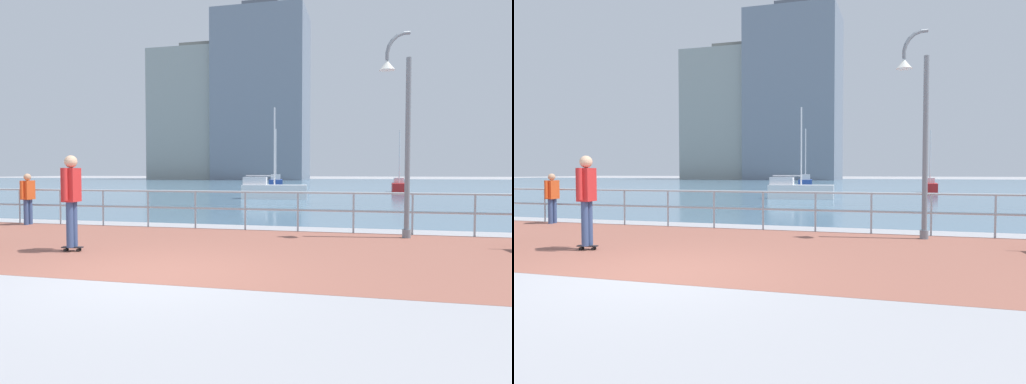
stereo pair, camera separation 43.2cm
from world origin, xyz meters
TOP-DOWN VIEW (x-y plane):
  - ground at (0.00, 40.00)m, footprint 220.00×220.00m
  - brick_paving at (0.00, 2.45)m, footprint 28.00×5.99m
  - harbor_water at (0.00, 50.44)m, footprint 180.00×88.00m
  - waterfront_railing at (-0.00, 5.44)m, footprint 25.25×0.06m
  - lamppost at (3.86, 4.76)m, footprint 0.76×0.52m
  - skateboarder at (-2.39, 1.47)m, footprint 0.41×0.56m
  - bystander at (-6.42, 5.09)m, footprint 0.25×0.55m
  - sailboat_blue at (-2.10, 19.30)m, footprint 3.79×1.55m
  - sailboat_gray at (-4.92, 34.90)m, footprint 1.91×4.05m
  - sailboat_yellow at (5.51, 29.28)m, footprint 1.12×3.31m
  - tower_beige at (-16.98, 82.54)m, footprint 17.60×12.65m
  - tower_concrete at (-31.03, 85.46)m, footprint 17.00×16.14m

SIDE VIEW (x-z plane):
  - ground at x=0.00m, z-range 0.00..0.00m
  - harbor_water at x=0.00m, z-range 0.00..0.00m
  - brick_paving at x=0.00m, z-range 0.00..0.01m
  - sailboat_yellow at x=5.51m, z-range -1.86..2.74m
  - sailboat_blue at x=-2.10m, z-range -2.09..3.08m
  - sailboat_gray at x=-4.92m, z-range -2.21..3.26m
  - waterfront_railing at x=0.00m, z-range 0.20..1.23m
  - bystander at x=-6.42m, z-range 0.12..1.60m
  - skateboarder at x=-2.39m, z-range 0.20..2.04m
  - lamppost at x=3.86m, z-range 0.25..4.98m
  - tower_concrete at x=-31.03m, z-range -0.83..27.11m
  - tower_beige at x=-16.98m, z-range -0.83..33.58m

